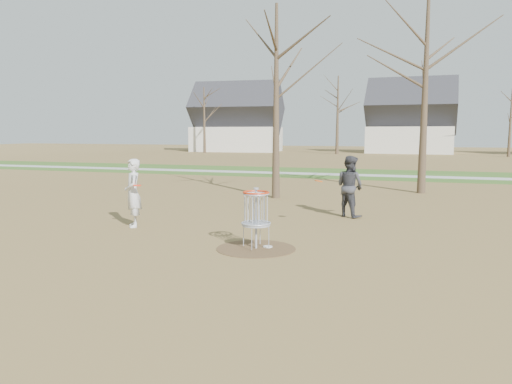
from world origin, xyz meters
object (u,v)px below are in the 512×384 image
Objects in this scene: disc_golf_basket at (256,209)px; player_standing at (133,193)px; disc_grounded at (268,247)px; player_throwing at (350,186)px.

player_standing is at bearing 160.78° from disc_golf_basket.
player_standing is 8.58× the size of disc_grounded.
player_standing is 6.51m from player_throwing.
disc_grounded is 0.94m from disc_golf_basket.
player_throwing is at bearing 74.27° from disc_golf_basket.
disc_grounded is at bearing 42.36° from disc_golf_basket.
player_throwing is 5.00m from disc_grounded.
disc_golf_basket is at bearing 34.29° from player_standing.
player_throwing is at bearing 76.06° from disc_grounded.
player_standing is 4.53m from disc_grounded.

